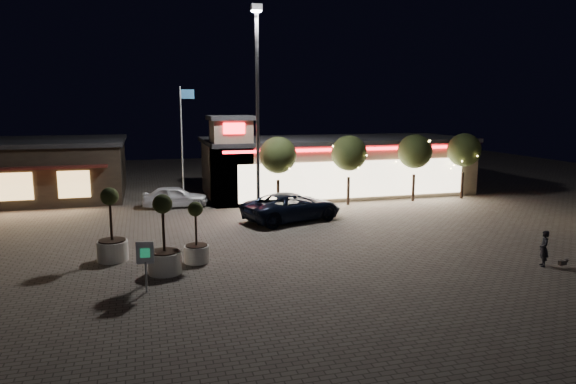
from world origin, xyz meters
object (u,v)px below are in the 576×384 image
object	(u,v)px
white_sedan	(175,197)
pedestrian	(544,249)
pickup_truck	(292,207)
valet_sign	(145,257)
planter_mid	(164,249)
planter_left	(112,238)

from	to	relation	value
white_sedan	pedestrian	distance (m)	22.48
pickup_truck	white_sedan	world-z (taller)	pickup_truck
white_sedan	pickup_truck	bearing A→B (deg)	-130.01
pickup_truck	valet_sign	bearing A→B (deg)	122.35
white_sedan	planter_mid	xyz separation A→B (m)	(-1.28, -13.85, 0.29)
pedestrian	planter_mid	distance (m)	16.00
pickup_truck	white_sedan	bearing A→B (deg)	30.25
pickup_truck	pedestrian	distance (m)	13.80
pedestrian	planter_left	world-z (taller)	planter_left
white_sedan	pedestrian	xyz separation A→B (m)	(14.33, -17.32, 0.05)
pickup_truck	planter_left	distance (m)	11.30
pickup_truck	white_sedan	distance (m)	8.81
planter_mid	pedestrian	bearing A→B (deg)	-12.51
pedestrian	planter_left	xyz separation A→B (m)	(-17.77, 5.90, 0.23)
pickup_truck	planter_mid	world-z (taller)	planter_mid
white_sedan	valet_sign	size ratio (longest dim) A/B	2.23
pickup_truck	planter_mid	size ratio (longest dim) A/B	1.84
pedestrian	planter_left	distance (m)	18.72
pickup_truck	pedestrian	world-z (taller)	pickup_truck
pedestrian	planter_mid	world-z (taller)	planter_mid
planter_left	valet_sign	size ratio (longest dim) A/B	1.71
white_sedan	pedestrian	bearing A→B (deg)	-137.67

